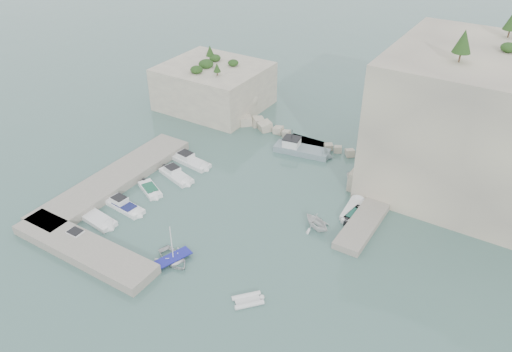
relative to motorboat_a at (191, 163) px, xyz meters
The scene contains 23 objects.
ground 14.30m from the motorboat_a, 34.07° to the right, with size 400.00×400.00×0.00m, color #486D66.
cliff_east 38.87m from the motorboat_a, 23.27° to the left, with size 26.00×22.00×17.00m, color beige.
cliff_terrace 26.81m from the motorboat_a, 21.90° to the left, with size 8.00×10.00×2.50m, color beige.
outcrop_west 19.17m from the motorboat_a, 115.64° to the left, with size 16.00×14.00×7.00m, color beige.
quay_west 10.40m from the motorboat_a, 119.76° to the right, with size 5.00×24.00×1.10m, color #9E9689.
quay_south 20.60m from the motorboat_a, 84.85° to the right, with size 18.00×4.00×1.10m, color #9E9689.
ledge_east 25.43m from the motorboat_a, ahead, with size 3.00×16.00×0.80m, color #9E9689.
breakwater 17.72m from the motorboat_a, 52.21° to the left, with size 28.00×3.00×1.40m, color beige.
motorboat_a is the anchor object (origin of this frame).
motorboat_b 3.92m from the motorboat_a, 79.78° to the right, with size 5.92×1.94×1.40m, color white, non-canonical shape.
motorboat_c 8.09m from the motorboat_a, 90.20° to the right, with size 4.61×1.68×0.70m, color white, non-canonical shape.
motorboat_d 12.46m from the motorboat_a, 90.63° to the right, with size 5.98×1.78×1.40m, color white, non-canonical shape.
motorboat_e 15.97m from the motorboat_a, 92.73° to the right, with size 4.92×2.01×0.70m, color silver, non-canonical shape.
motorboat_f 19.51m from the motorboat_a, 88.93° to the right, with size 5.32×1.58×1.40m, color silver, non-canonical shape.
rowboat 19.69m from the motorboat_a, 56.88° to the right, with size 3.06×4.28×0.89m, color white.
inflatable_dinghy 26.62m from the motorboat_a, 40.11° to the right, with size 3.07×1.49×0.44m, color silver, non-canonical shape.
tender_east_a 21.25m from the motorboat_a, ahead, with size 3.19×3.70×1.95m, color white.
tender_east_b 23.84m from the motorboat_a, ahead, with size 4.14×1.41×0.70m, color silver, non-canonical shape.
tender_east_c 23.28m from the motorboat_a, ahead, with size 5.50×1.78×0.70m, color silver, non-canonical shape.
tender_east_d 23.62m from the motorboat_a, 16.72° to the left, with size 1.92×5.12×1.98m, color silver.
work_boat 15.73m from the motorboat_a, 42.15° to the left, with size 8.57×2.53×2.20m, color slate, non-canonical shape.
rowboat_mast 19.86m from the motorboat_a, 56.88° to the right, with size 0.10×0.10×4.20m, color white.
vegetation 38.35m from the motorboat_a, 28.91° to the left, with size 53.48×13.88×13.40m.
Camera 1 is at (26.74, -36.95, 35.43)m, focal length 35.00 mm.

